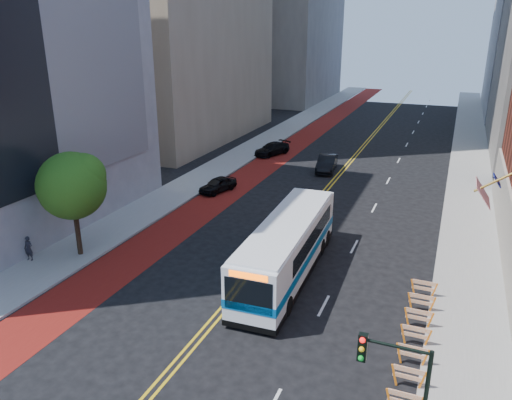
{
  "coord_description": "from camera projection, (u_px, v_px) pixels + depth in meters",
  "views": [
    {
      "loc": [
        10.11,
        -16.74,
        14.2
      ],
      "look_at": [
        0.1,
        8.0,
        4.68
      ],
      "focal_mm": 35.0,
      "sensor_mm": 36.0,
      "label": 1
    }
  ],
  "objects": [
    {
      "name": "street_tree",
      "position": [
        73.0,
        183.0,
        30.55
      ],
      "size": [
        4.2,
        4.2,
        6.7
      ],
      "color": "black",
      "rests_on": "sidewalk_left"
    },
    {
      "name": "car_a",
      "position": [
        218.0,
        185.0,
        44.15
      ],
      "size": [
        2.57,
        4.12,
        1.31
      ],
      "primitive_type": "imported",
      "rotation": [
        0.0,
        0.0,
        -0.29
      ],
      "color": "black",
      "rests_on": "ground"
    },
    {
      "name": "lane_dashes",
      "position": [
        399.0,
        160.0,
        54.44
      ],
      "size": [
        0.14,
        98.2,
        0.01
      ],
      "color": "silver",
      "rests_on": "ground"
    },
    {
      "name": "ground",
      "position": [
        189.0,
        349.0,
        22.95
      ],
      "size": [
        160.0,
        160.0,
        0.0
      ],
      "primitive_type": "plane",
      "color": "black",
      "rests_on": "ground"
    },
    {
      "name": "traffic_signal",
      "position": [
        396.0,
        384.0,
        15.31
      ],
      "size": [
        2.21,
        0.34,
        5.07
      ],
      "color": "black",
      "rests_on": "sidewalk_right"
    },
    {
      "name": "center_line_outer",
      "position": [
        340.0,
        175.0,
        49.09
      ],
      "size": [
        0.14,
        140.0,
        0.01
      ],
      "primitive_type": "cube",
      "color": "gold",
      "rests_on": "ground"
    },
    {
      "name": "sidewalk_left",
      "position": [
        228.0,
        162.0,
        53.36
      ],
      "size": [
        4.0,
        140.0,
        0.15
      ],
      "primitive_type": "cube",
      "color": "gray",
      "rests_on": "ground"
    },
    {
      "name": "center_line_inner",
      "position": [
        337.0,
        175.0,
        49.21
      ],
      "size": [
        0.14,
        140.0,
        0.01
      ],
      "primitive_type": "cube",
      "color": "gold",
      "rests_on": "ground"
    },
    {
      "name": "transit_bus",
      "position": [
        288.0,
        247.0,
        29.17
      ],
      "size": [
        3.22,
        12.8,
        3.49
      ],
      "rotation": [
        0.0,
        0.0,
        0.03
      ],
      "color": "white",
      "rests_on": "ground"
    },
    {
      "name": "pedestrian",
      "position": [
        29.0,
        248.0,
        31.02
      ],
      "size": [
        0.61,
        0.44,
        1.57
      ],
      "primitive_type": "imported",
      "rotation": [
        0.0,
        0.0,
        0.11
      ],
      "color": "black",
      "rests_on": "sidewalk_left"
    },
    {
      "name": "sidewalk_right",
      "position": [
        470.0,
        189.0,
        44.89
      ],
      "size": [
        4.0,
        140.0,
        0.15
      ],
      "primitive_type": "cube",
      "color": "gray",
      "rests_on": "ground"
    },
    {
      "name": "car_c",
      "position": [
        272.0,
        149.0,
        56.49
      ],
      "size": [
        3.5,
        5.07,
        1.36
      ],
      "primitive_type": "imported",
      "rotation": [
        0.0,
        0.0,
        -0.38
      ],
      "color": "black",
      "rests_on": "ground"
    },
    {
      "name": "construction_barriers",
      "position": [
        414.0,
        343.0,
        22.33
      ],
      "size": [
        1.42,
        10.91,
        1.0
      ],
      "color": "orange",
      "rests_on": "ground"
    },
    {
      "name": "bus_lane_paint",
      "position": [
        262.0,
        167.0,
        52.01
      ],
      "size": [
        3.6,
        140.0,
        0.01
      ],
      "primitive_type": "cube",
      "color": "maroon",
      "rests_on": "ground"
    },
    {
      "name": "car_b",
      "position": [
        327.0,
        163.0,
        50.32
      ],
      "size": [
        2.28,
        5.04,
        1.6
      ],
      "primitive_type": "imported",
      "rotation": [
        0.0,
        0.0,
        0.12
      ],
      "color": "black",
      "rests_on": "ground"
    }
  ]
}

